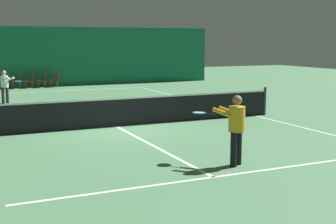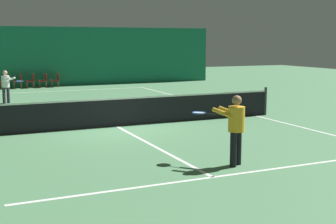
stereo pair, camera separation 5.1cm
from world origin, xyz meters
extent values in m
plane|color=#4C7F56|center=(0.00, 0.00, 0.00)|extent=(60.00, 60.00, 0.00)
cube|color=#196B4C|center=(0.00, 14.86, 1.84)|extent=(23.00, 0.12, 3.67)
cube|color=white|center=(0.00, 11.90, 0.00)|extent=(11.00, 0.10, 0.00)
cube|color=white|center=(0.00, 6.40, 0.00)|extent=(8.25, 0.10, 0.00)
cube|color=white|center=(0.00, -6.40, 0.00)|extent=(8.25, 0.10, 0.00)
cube|color=white|center=(5.50, 0.00, 0.00)|extent=(0.10, 23.80, 0.00)
cube|color=white|center=(0.00, 0.00, 0.00)|extent=(0.10, 12.80, 0.00)
cube|color=black|center=(0.00, 0.00, 0.47)|extent=(11.90, 0.02, 0.95)
cube|color=white|center=(0.00, 0.00, 0.92)|extent=(11.90, 0.02, 0.05)
cylinder|color=#333338|center=(5.95, 0.00, 0.53)|extent=(0.10, 0.10, 1.07)
cylinder|color=black|center=(0.83, -5.87, 0.39)|extent=(0.21, 0.21, 0.79)
cylinder|color=black|center=(1.04, -5.74, 0.39)|extent=(0.21, 0.21, 0.79)
cylinder|color=gold|center=(0.93, -5.80, 1.07)|extent=(0.51, 0.51, 0.57)
sphere|color=#936B4C|center=(0.93, -5.80, 1.50)|extent=(0.22, 0.22, 0.22)
cylinder|color=gold|center=(0.67, -5.66, 1.20)|extent=(0.37, 0.51, 0.23)
cylinder|color=gold|center=(0.92, -5.51, 1.20)|extent=(0.37, 0.51, 0.23)
cylinder|color=black|center=(0.58, -5.23, 1.14)|extent=(0.19, 0.27, 0.03)
torus|color=#1951B2|center=(0.42, -4.98, 1.14)|extent=(0.45, 0.45, 0.03)
cylinder|color=silver|center=(0.42, -4.98, 1.14)|extent=(0.38, 0.38, 0.00)
cylinder|color=#2D2D38|center=(-2.66, 7.69, 0.37)|extent=(0.19, 0.19, 0.73)
cylinder|color=#2D2D38|center=(-2.86, 7.56, 0.37)|extent=(0.19, 0.19, 0.73)
cylinder|color=white|center=(-2.76, 7.62, 0.99)|extent=(0.47, 0.47, 0.53)
sphere|color=#DBAD89|center=(-2.76, 7.62, 1.39)|extent=(0.20, 0.20, 0.20)
cylinder|color=white|center=(-2.52, 7.50, 1.11)|extent=(0.35, 0.47, 0.21)
cylinder|color=white|center=(-2.74, 7.35, 1.11)|extent=(0.35, 0.47, 0.21)
cylinder|color=black|center=(-2.41, 7.09, 1.05)|extent=(0.19, 0.27, 0.03)
torus|color=#1951B2|center=(-2.25, 6.84, 1.05)|extent=(0.46, 0.46, 0.03)
cylinder|color=silver|center=(-2.25, 6.84, 1.05)|extent=(0.38, 0.38, 0.00)
cylinder|color=brown|center=(-2.43, 14.12, 0.20)|extent=(0.03, 0.03, 0.39)
cylinder|color=brown|center=(-2.05, 14.50, 0.20)|extent=(0.03, 0.03, 0.39)
cylinder|color=brown|center=(-2.05, 14.12, 0.20)|extent=(0.03, 0.03, 0.39)
cube|color=#A51E1E|center=(-2.24, 14.31, 0.41)|extent=(0.44, 0.44, 0.05)
cube|color=#A51E1E|center=(-2.04, 14.31, 0.64)|extent=(0.04, 0.44, 0.40)
cylinder|color=brown|center=(-1.69, 14.50, 0.20)|extent=(0.03, 0.03, 0.39)
cylinder|color=brown|center=(-1.69, 14.12, 0.20)|extent=(0.03, 0.03, 0.39)
cylinder|color=brown|center=(-1.31, 14.50, 0.20)|extent=(0.03, 0.03, 0.39)
cylinder|color=brown|center=(-1.31, 14.12, 0.20)|extent=(0.03, 0.03, 0.39)
cube|color=#A51E1E|center=(-1.50, 14.31, 0.41)|extent=(0.44, 0.44, 0.05)
cube|color=#A51E1E|center=(-1.30, 14.31, 0.64)|extent=(0.04, 0.44, 0.40)
cylinder|color=brown|center=(-0.96, 14.50, 0.20)|extent=(0.03, 0.03, 0.39)
cylinder|color=brown|center=(-0.96, 14.12, 0.20)|extent=(0.03, 0.03, 0.39)
cylinder|color=brown|center=(-0.58, 14.50, 0.20)|extent=(0.03, 0.03, 0.39)
cylinder|color=brown|center=(-0.58, 14.12, 0.20)|extent=(0.03, 0.03, 0.39)
cube|color=#A51E1E|center=(-0.77, 14.31, 0.41)|extent=(0.44, 0.44, 0.05)
cube|color=#A51E1E|center=(-0.57, 14.31, 0.64)|extent=(0.04, 0.44, 0.40)
cylinder|color=brown|center=(-0.22, 14.50, 0.20)|extent=(0.03, 0.03, 0.39)
cylinder|color=brown|center=(-0.22, 14.12, 0.20)|extent=(0.03, 0.03, 0.39)
cylinder|color=brown|center=(0.16, 14.50, 0.20)|extent=(0.03, 0.03, 0.39)
cylinder|color=brown|center=(0.16, 14.12, 0.20)|extent=(0.03, 0.03, 0.39)
cube|color=#A51E1E|center=(-0.03, 14.31, 0.41)|extent=(0.44, 0.44, 0.05)
cube|color=#A51E1E|center=(0.17, 14.31, 0.64)|extent=(0.04, 0.44, 0.40)
cylinder|color=brown|center=(0.52, 14.50, 0.20)|extent=(0.03, 0.03, 0.39)
cylinder|color=brown|center=(0.52, 14.12, 0.20)|extent=(0.03, 0.03, 0.39)
cylinder|color=brown|center=(0.90, 14.50, 0.20)|extent=(0.03, 0.03, 0.39)
cylinder|color=brown|center=(0.90, 14.12, 0.20)|extent=(0.03, 0.03, 0.39)
cube|color=#A51E1E|center=(0.71, 14.31, 0.41)|extent=(0.44, 0.44, 0.05)
cube|color=#A51E1E|center=(0.91, 14.31, 0.64)|extent=(0.04, 0.44, 0.40)
camera|label=1|loc=(-4.77, -14.58, 2.82)|focal=50.00mm
camera|label=2|loc=(-4.73, -14.61, 2.82)|focal=50.00mm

